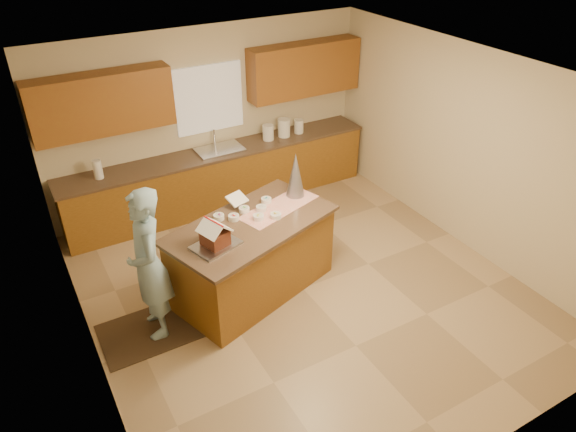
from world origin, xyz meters
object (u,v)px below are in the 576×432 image
object	(u,v)px
tinsel_tree	(295,175)
gingerbread_house	(215,236)
boy	(149,265)
island_base	(253,258)

from	to	relation	value
tinsel_tree	gingerbread_house	world-z (taller)	tinsel_tree
boy	gingerbread_house	size ratio (longest dim) A/B	4.78
island_base	boy	size ratio (longest dim) A/B	1.08
tinsel_tree	boy	xyz separation A→B (m)	(-2.04, -0.40, -0.37)
island_base	gingerbread_house	size ratio (longest dim) A/B	5.14
boy	gingerbread_house	world-z (taller)	boy
tinsel_tree	boy	world-z (taller)	boy
boy	tinsel_tree	bearing A→B (deg)	107.63
tinsel_tree	gingerbread_house	size ratio (longest dim) A/B	1.57
boy	gingerbread_house	distance (m)	0.76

